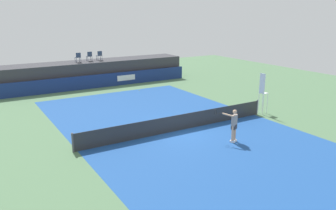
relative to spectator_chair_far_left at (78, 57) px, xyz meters
name	(u,v)px	position (x,y,z in m)	size (l,w,h in m)	color
ground_plane	(154,117)	(1.23, -11.99, -2.69)	(48.00, 48.00, 0.00)	#4C704C
court_inner	(179,130)	(1.23, -14.99, -2.69)	(12.00, 22.00, 0.00)	#1C478C
sponsor_wall	(98,81)	(1.25, -1.49, -2.09)	(18.00, 0.22, 1.20)	navy
spectator_platform	(91,73)	(1.23, 0.31, -1.59)	(18.00, 2.80, 2.20)	#38383D
spectator_chair_far_left	(78,57)	(0.00, 0.00, 0.00)	(0.45, 0.45, 0.89)	#2D3D56
spectator_chair_left	(89,56)	(1.15, 0.28, 0.00)	(0.44, 0.44, 0.89)	#2D3D56
spectator_chair_center	(99,55)	(2.12, 0.28, 0.00)	(0.45, 0.45, 0.89)	#2D3D56
umpire_chair	(263,91)	(7.85, -14.99, -1.11)	(0.47, 0.47, 2.76)	white
tennis_net	(179,123)	(1.23, -14.99, -2.22)	(12.40, 0.02, 0.95)	#2D2D2D
net_post_near	(73,143)	(-4.97, -14.99, -2.19)	(0.10, 0.10, 1.00)	#4C4C51
net_post_far	(257,107)	(7.43, -14.99, -2.19)	(0.10, 0.10, 1.00)	#4C4C51
tennis_player	(234,124)	(2.71, -17.95, -1.73)	(1.04, 1.05, 1.77)	white
tennis_ball	(139,90)	(3.85, -4.50, -2.66)	(0.07, 0.07, 0.07)	#D8EA33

